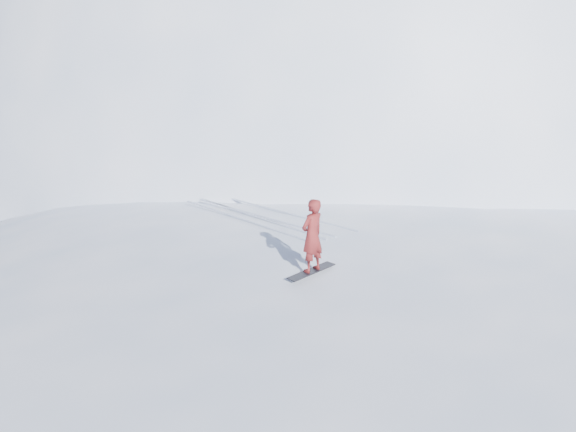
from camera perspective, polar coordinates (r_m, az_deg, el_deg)
ground at (r=13.54m, az=8.60°, el=-14.96°), size 400.00×400.00×0.00m
near_ridge at (r=16.11m, az=4.11°, el=-9.34°), size 36.00×28.00×4.80m
summit_peak at (r=46.14m, az=7.56°, el=7.78°), size 60.00×56.00×56.00m
peak_shoulder at (r=34.32m, az=-1.18°, el=4.85°), size 28.00×24.00×18.00m
wind_bumps at (r=14.66m, az=1.29°, el=-12.10°), size 16.00×14.40×1.00m
snowboard at (r=11.99m, az=2.65°, el=-6.14°), size 1.44×0.56×0.02m
snowboarder at (r=11.68m, az=2.70°, el=-2.19°), size 0.70×0.53×1.72m
board_tracks at (r=16.23m, az=-3.08°, el=0.07°), size 2.84×5.92×0.04m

